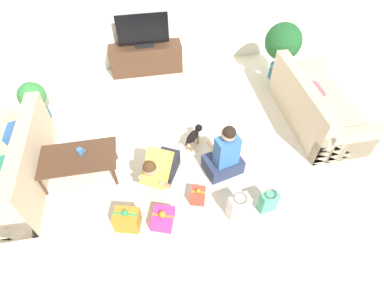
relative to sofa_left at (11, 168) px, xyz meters
The scene contains 18 objects.
ground_plane 2.39m from the sofa_left, ahead, with size 16.00×16.00×0.00m, color beige.
wall_back 3.74m from the sofa_left, 48.79° to the left, with size 8.40×0.06×2.60m.
sofa_left is the anchor object (origin of this frame).
sofa_right 4.76m from the sofa_left, ahead, with size 0.95×1.93×0.83m.
coffee_table 0.91m from the sofa_left, ahead, with size 1.10×0.60×0.43m.
tv_console 3.21m from the sofa_left, 49.69° to the left, with size 1.42×0.38×0.58m.
tv 3.26m from the sofa_left, 49.69° to the left, with size 0.97×0.20×0.62m.
potted_plant_corner_left 1.33m from the sofa_left, 83.83° to the left, with size 0.44×0.44×0.74m.
potted_plant_corner_right 4.94m from the sofa_left, 20.96° to the left, with size 0.68×0.68×1.12m.
person_kneeling 2.08m from the sofa_left, 10.96° to the right, with size 0.63×0.83×0.78m.
person_sitting 2.98m from the sofa_left, ahead, with size 0.60×0.56×0.93m.
dog 2.64m from the sofa_left, ahead, with size 0.33×0.36×0.32m.
gift_box_a 1.84m from the sofa_left, 33.22° to the right, with size 0.36×0.30×0.36m.
gift_box_b 2.62m from the sofa_left, 17.36° to the right, with size 0.25×0.27×0.24m.
gift_box_c 2.24m from the sofa_left, 27.51° to the right, with size 0.36×0.39×0.23m.
gift_bag_a 3.17m from the sofa_left, 20.35° to the right, with size 0.29×0.20×0.40m.
gift_bag_b 3.55m from the sofa_left, 17.92° to the right, with size 0.25×0.17×0.36m.
mug 1.00m from the sofa_left, ahead, with size 0.12×0.08×0.09m.
Camera 1 is at (-0.36, -3.03, 3.59)m, focal length 28.00 mm.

